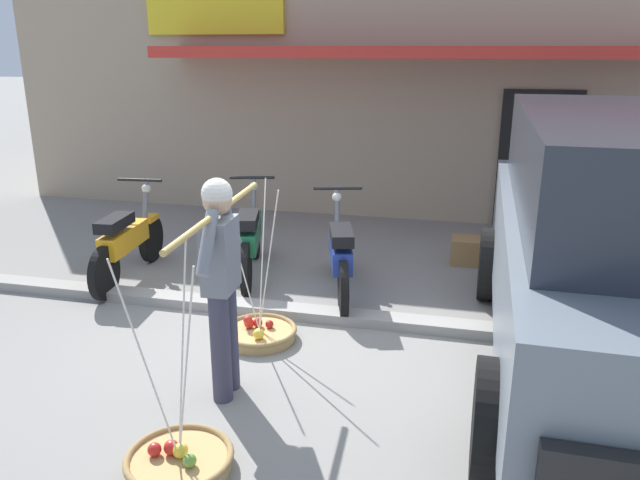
{
  "coord_description": "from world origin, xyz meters",
  "views": [
    {
      "loc": [
        1.67,
        -4.69,
        2.56
      ],
      "look_at": [
        0.39,
        0.6,
        0.85
      ],
      "focal_mm": 34.43,
      "sensor_mm": 36.0,
      "label": 1
    }
  ],
  "objects_px": {
    "fruit_vendor": "(221,275)",
    "parked_truck": "(630,243)",
    "motorcycle_second_in_row": "(250,238)",
    "motorcycle_third_in_row": "(340,255)",
    "wooden_crate": "(469,251)",
    "fruit_basket_right_side": "(259,332)",
    "fruit_basket_left_side": "(179,460)",
    "motorcycle_nearest_shop": "(127,242)"
  },
  "relations": [
    {
      "from": "parked_truck",
      "to": "motorcycle_second_in_row",
      "type": "bearing_deg",
      "value": 157.71
    },
    {
      "from": "motorcycle_third_in_row",
      "to": "wooden_crate",
      "type": "bearing_deg",
      "value": 45.33
    },
    {
      "from": "motorcycle_nearest_shop",
      "to": "parked_truck",
      "type": "bearing_deg",
      "value": -11.77
    },
    {
      "from": "fruit_basket_right_side",
      "to": "motorcycle_second_in_row",
      "type": "bearing_deg",
      "value": 112.03
    },
    {
      "from": "fruit_basket_right_side",
      "to": "motorcycle_third_in_row",
      "type": "bearing_deg",
      "value": 68.07
    },
    {
      "from": "wooden_crate",
      "to": "fruit_basket_right_side",
      "type": "bearing_deg",
      "value": -125.42
    },
    {
      "from": "fruit_vendor",
      "to": "fruit_basket_right_side",
      "type": "xyz_separation_m",
      "value": [
        -0.05,
        0.92,
        -0.9
      ]
    },
    {
      "from": "fruit_basket_right_side",
      "to": "motorcycle_second_in_row",
      "type": "xyz_separation_m",
      "value": [
        -0.63,
        1.56,
        0.38
      ]
    },
    {
      "from": "motorcycle_nearest_shop",
      "to": "fruit_vendor",
      "type": "bearing_deg",
      "value": -45.36
    },
    {
      "from": "motorcycle_nearest_shop",
      "to": "wooden_crate",
      "type": "xyz_separation_m",
      "value": [
        3.79,
        1.49,
        -0.29
      ]
    },
    {
      "from": "fruit_basket_left_side",
      "to": "motorcycle_third_in_row",
      "type": "distance_m",
      "value": 3.13
    },
    {
      "from": "fruit_vendor",
      "to": "motorcycle_nearest_shop",
      "type": "height_order",
      "value": "fruit_vendor"
    },
    {
      "from": "motorcycle_second_in_row",
      "to": "fruit_basket_left_side",
      "type": "bearing_deg",
      "value": -77.84
    },
    {
      "from": "motorcycle_second_in_row",
      "to": "motorcycle_third_in_row",
      "type": "bearing_deg",
      "value": -16.43
    },
    {
      "from": "fruit_basket_left_side",
      "to": "fruit_basket_right_side",
      "type": "distance_m",
      "value": 1.85
    },
    {
      "from": "motorcycle_third_in_row",
      "to": "wooden_crate",
      "type": "height_order",
      "value": "motorcycle_third_in_row"
    },
    {
      "from": "fruit_vendor",
      "to": "fruit_basket_left_side",
      "type": "xyz_separation_m",
      "value": [
        0.05,
        -0.93,
        -0.9
      ]
    },
    {
      "from": "fruit_basket_left_side",
      "to": "fruit_vendor",
      "type": "bearing_deg",
      "value": 93.12
    },
    {
      "from": "motorcycle_nearest_shop",
      "to": "fruit_basket_left_side",
      "type": "bearing_deg",
      "value": -55.2
    },
    {
      "from": "wooden_crate",
      "to": "motorcycle_nearest_shop",
      "type": "bearing_deg",
      "value": -158.54
    },
    {
      "from": "fruit_basket_right_side",
      "to": "parked_truck",
      "type": "distance_m",
      "value": 3.18
    },
    {
      "from": "fruit_vendor",
      "to": "parked_truck",
      "type": "distance_m",
      "value": 3.11
    },
    {
      "from": "fruit_vendor",
      "to": "motorcycle_second_in_row",
      "type": "xyz_separation_m",
      "value": [
        -0.68,
        2.48,
        -0.53
      ]
    },
    {
      "from": "fruit_vendor",
      "to": "motorcycle_third_in_row",
      "type": "relative_size",
      "value": 1.04
    },
    {
      "from": "motorcycle_third_in_row",
      "to": "wooden_crate",
      "type": "xyz_separation_m",
      "value": [
        1.35,
        1.37,
        -0.29
      ]
    },
    {
      "from": "fruit_vendor",
      "to": "motorcycle_nearest_shop",
      "type": "relative_size",
      "value": 1.02
    },
    {
      "from": "fruit_basket_right_side",
      "to": "motorcycle_third_in_row",
      "type": "height_order",
      "value": "fruit_basket_right_side"
    },
    {
      "from": "fruit_basket_right_side",
      "to": "motorcycle_nearest_shop",
      "type": "bearing_deg",
      "value": 150.48
    },
    {
      "from": "motorcycle_nearest_shop",
      "to": "motorcycle_third_in_row",
      "type": "height_order",
      "value": "same"
    },
    {
      "from": "motorcycle_nearest_shop",
      "to": "motorcycle_third_in_row",
      "type": "bearing_deg",
      "value": 2.92
    },
    {
      "from": "fruit_vendor",
      "to": "motorcycle_nearest_shop",
      "type": "bearing_deg",
      "value": 134.64
    },
    {
      "from": "motorcycle_nearest_shop",
      "to": "motorcycle_second_in_row",
      "type": "distance_m",
      "value": 1.39
    },
    {
      "from": "fruit_basket_left_side",
      "to": "motorcycle_third_in_row",
      "type": "bearing_deg",
      "value": 82.77
    },
    {
      "from": "fruit_vendor",
      "to": "wooden_crate",
      "type": "bearing_deg",
      "value": 63.01
    },
    {
      "from": "fruit_basket_left_side",
      "to": "motorcycle_nearest_shop",
      "type": "xyz_separation_m",
      "value": [
        -2.05,
        2.95,
        0.38
      ]
    },
    {
      "from": "fruit_vendor",
      "to": "fruit_basket_left_side",
      "type": "relative_size",
      "value": 1.28
    },
    {
      "from": "fruit_vendor",
      "to": "parked_truck",
      "type": "bearing_deg",
      "value": 18.72
    },
    {
      "from": "fruit_vendor",
      "to": "fruit_basket_left_side",
      "type": "distance_m",
      "value": 1.3
    },
    {
      "from": "motorcycle_second_in_row",
      "to": "parked_truck",
      "type": "bearing_deg",
      "value": -22.29
    },
    {
      "from": "parked_truck",
      "to": "motorcycle_nearest_shop",
      "type": "bearing_deg",
      "value": 168.23
    },
    {
      "from": "motorcycle_third_in_row",
      "to": "motorcycle_nearest_shop",
      "type": "bearing_deg",
      "value": -177.08
    },
    {
      "from": "motorcycle_nearest_shop",
      "to": "parked_truck",
      "type": "xyz_separation_m",
      "value": [
        4.94,
        -1.03,
        0.68
      ]
    }
  ]
}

